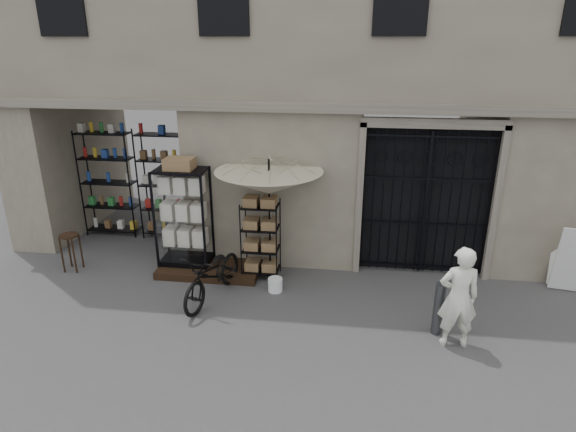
# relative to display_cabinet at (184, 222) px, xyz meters

# --- Properties ---
(ground) EXTENTS (80.00, 80.00, 0.00)m
(ground) POSITION_rel_display_cabinet_xyz_m (2.90, -1.68, -1.02)
(ground) COLOR black
(ground) RESTS_ON ground
(main_building) EXTENTS (14.00, 4.00, 9.00)m
(main_building) POSITION_rel_display_cabinet_xyz_m (2.90, 2.32, 3.48)
(main_building) COLOR gray
(main_building) RESTS_ON ground
(shop_recess) EXTENTS (3.00, 1.70, 3.00)m
(shop_recess) POSITION_rel_display_cabinet_xyz_m (-1.60, 1.12, 0.48)
(shop_recess) COLOR black
(shop_recess) RESTS_ON ground
(shop_shelving) EXTENTS (2.70, 0.50, 2.50)m
(shop_shelving) POSITION_rel_display_cabinet_xyz_m (-1.65, 1.62, 0.23)
(shop_shelving) COLOR black
(shop_shelving) RESTS_ON ground
(iron_gate) EXTENTS (2.50, 0.21, 3.00)m
(iron_gate) POSITION_rel_display_cabinet_xyz_m (4.65, 0.60, 0.48)
(iron_gate) COLOR black
(iron_gate) RESTS_ON ground
(step_platform) EXTENTS (2.00, 0.90, 0.15)m
(step_platform) POSITION_rel_display_cabinet_xyz_m (0.50, -0.13, -0.95)
(step_platform) COLOR black
(step_platform) RESTS_ON ground
(display_cabinet) EXTENTS (1.08, 0.79, 2.10)m
(display_cabinet) POSITION_rel_display_cabinet_xyz_m (0.00, 0.00, 0.00)
(display_cabinet) COLOR black
(display_cabinet) RESTS_ON step_platform
(wire_rack) EXTENTS (0.81, 0.71, 1.56)m
(wire_rack) POSITION_rel_display_cabinet_xyz_m (1.56, -0.12, -0.26)
(wire_rack) COLOR black
(wire_rack) RESTS_ON ground
(market_umbrella) EXTENTS (2.25, 2.27, 2.84)m
(market_umbrella) POSITION_rel_display_cabinet_xyz_m (1.73, -0.10, 1.02)
(market_umbrella) COLOR black
(market_umbrella) RESTS_ON ground
(white_bucket) EXTENTS (0.35, 0.35, 0.26)m
(white_bucket) POSITION_rel_display_cabinet_xyz_m (1.92, -0.68, -0.89)
(white_bucket) COLOR white
(white_bucket) RESTS_ON ground
(bicycle) EXTENTS (0.86, 1.09, 1.83)m
(bicycle) POSITION_rel_display_cabinet_xyz_m (0.87, -1.10, -1.02)
(bicycle) COLOR black
(bicycle) RESTS_ON ground
(wooden_stool) EXTENTS (0.42, 0.42, 0.77)m
(wooden_stool) POSITION_rel_display_cabinet_xyz_m (-2.27, -0.34, -0.62)
(wooden_stool) COLOR black
(wooden_stool) RESTS_ON ground
(steel_bollard) EXTENTS (0.20, 0.20, 0.87)m
(steel_bollard) POSITION_rel_display_cabinet_xyz_m (4.67, -1.69, -0.59)
(steel_bollard) COLOR #46484D
(steel_bollard) RESTS_ON ground
(shopkeeper) EXTENTS (0.72, 1.67, 0.39)m
(shopkeeper) POSITION_rel_display_cabinet_xyz_m (4.87, -1.96, -1.02)
(shopkeeper) COLOR white
(shopkeeper) RESTS_ON ground
(easel_sign) EXTENTS (0.74, 0.82, 1.31)m
(easel_sign) POSITION_rel_display_cabinet_xyz_m (7.30, 0.10, -0.34)
(easel_sign) COLOR silver
(easel_sign) RESTS_ON ground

